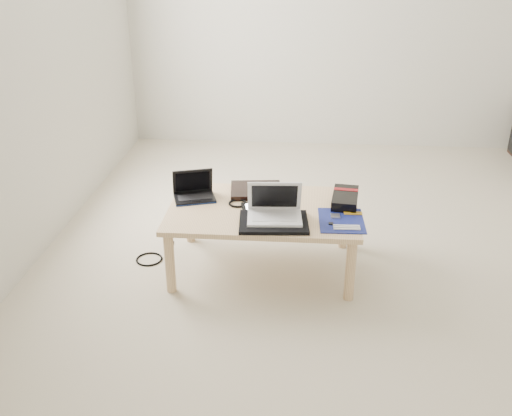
# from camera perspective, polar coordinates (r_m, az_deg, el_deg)

# --- Properties ---
(ground) EXTENTS (4.00, 4.00, 0.00)m
(ground) POSITION_cam_1_polar(r_m,az_deg,el_deg) (3.86, 9.77, -3.25)
(ground) COLOR beige
(ground) RESTS_ON ground
(coffee_table) EXTENTS (1.10, 0.70, 0.40)m
(coffee_table) POSITION_cam_1_polar(r_m,az_deg,el_deg) (3.34, 0.70, -0.76)
(coffee_table) COLOR #D9B482
(coffee_table) RESTS_ON ground
(book) EXTENTS (0.33, 0.29, 0.03)m
(book) POSITION_cam_1_polar(r_m,az_deg,el_deg) (3.52, -0.01, 1.78)
(book) COLOR black
(book) RESTS_ON coffee_table
(netbook) EXTENTS (0.28, 0.24, 0.17)m
(netbook) POSITION_cam_1_polar(r_m,az_deg,el_deg) (3.46, -6.22, 1.57)
(netbook) COLOR black
(netbook) RESTS_ON coffee_table
(tablet) EXTENTS (0.25, 0.21, 0.01)m
(tablet) POSITION_cam_1_polar(r_m,az_deg,el_deg) (3.30, 0.53, -0.04)
(tablet) COLOR black
(tablet) RESTS_ON coffee_table
(remote) EXTENTS (0.05, 0.20, 0.02)m
(remote) POSITION_cam_1_polar(r_m,az_deg,el_deg) (3.33, 3.36, 0.15)
(remote) COLOR #ADACB1
(remote) RESTS_ON coffee_table
(neoprene_sleeve) EXTENTS (0.40, 0.30, 0.02)m
(neoprene_sleeve) POSITION_cam_1_polar(r_m,az_deg,el_deg) (3.14, 1.78, -1.43)
(neoprene_sleeve) COLOR black
(neoprene_sleeve) RESTS_ON coffee_table
(white_laptop) EXTENTS (0.31, 0.23, 0.21)m
(white_laptop) POSITION_cam_1_polar(r_m,az_deg,el_deg) (3.15, 1.86, -0.22)
(white_laptop) COLOR white
(white_laptop) RESTS_ON neoprene_sleeve
(motherboard) EXTENTS (0.26, 0.32, 0.01)m
(motherboard) POSITION_cam_1_polar(r_m,az_deg,el_deg) (3.20, 8.57, -1.24)
(motherboard) COLOR #0C174E
(motherboard) RESTS_ON coffee_table
(gpu_box) EXTENTS (0.18, 0.31, 0.06)m
(gpu_box) POSITION_cam_1_polar(r_m,az_deg,el_deg) (3.41, 8.90, 0.94)
(gpu_box) COLOR black
(gpu_box) RESTS_ON coffee_table
(cable_coil) EXTENTS (0.14, 0.14, 0.01)m
(cable_coil) POSITION_cam_1_polar(r_m,az_deg,el_deg) (3.37, -1.84, 0.48)
(cable_coil) COLOR black
(cable_coil) RESTS_ON coffee_table
(floor_cable_coil) EXTENTS (0.21, 0.21, 0.01)m
(floor_cable_coil) POSITION_cam_1_polar(r_m,az_deg,el_deg) (3.64, -10.63, -5.05)
(floor_cable_coil) COLOR black
(floor_cable_coil) RESTS_ON ground
(floor_cable_trail) EXTENTS (0.05, 0.34, 0.01)m
(floor_cable_trail) POSITION_cam_1_polar(r_m,az_deg,el_deg) (3.68, -8.44, -4.58)
(floor_cable_trail) COLOR black
(floor_cable_trail) RESTS_ON ground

